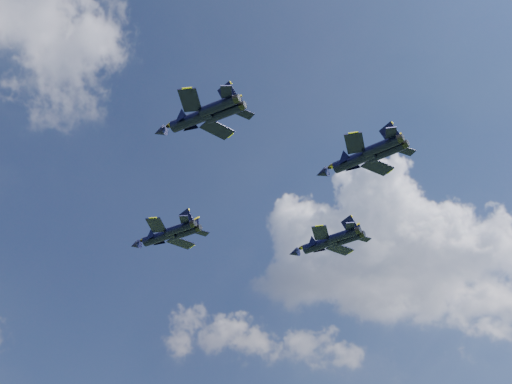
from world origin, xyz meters
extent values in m
cylinder|color=black|center=(-6.40, 19.78, 54.80)|extent=(4.38, 7.94, 1.58)
cone|color=black|center=(-8.27, 24.52, 54.80)|extent=(2.23, 2.67, 1.49)
ellipsoid|color=brown|center=(-7.46, 22.48, 55.29)|extent=(1.72, 2.65, 0.72)
cube|color=black|center=(-8.69, 16.98, 54.80)|extent=(4.50, 4.44, 0.16)
cube|color=black|center=(-2.81, 19.31, 54.80)|extent=(4.06, 2.32, 0.16)
cube|color=black|center=(-6.16, 12.97, 54.80)|extent=(2.37, 2.46, 0.12)
cube|color=black|center=(-1.91, 14.65, 54.80)|extent=(2.24, 1.55, 0.12)
cube|color=black|center=(-5.20, 14.11, 56.03)|extent=(1.54, 2.21, 2.65)
cube|color=black|center=(-3.40, 14.82, 56.03)|extent=(1.41, 2.61, 2.65)
cylinder|color=black|center=(-16.06, -4.30, 57.61)|extent=(4.66, 7.98, 1.60)
cone|color=black|center=(-18.12, 0.43, 57.61)|extent=(2.31, 2.72, 1.51)
ellipsoid|color=brown|center=(-17.23, -1.61, 58.10)|extent=(1.81, 2.68, 0.73)
cube|color=black|center=(-18.28, -7.21, 57.61)|extent=(4.52, 4.54, 0.16)
cube|color=black|center=(-12.41, -4.65, 57.61)|extent=(4.15, 2.42, 0.16)
cube|color=black|center=(-15.59, -11.18, 57.61)|extent=(2.37, 2.50, 0.12)
cube|color=black|center=(-11.35, -9.33, 57.61)|extent=(2.23, 1.50, 0.12)
cube|color=black|center=(-14.65, -9.99, 58.86)|extent=(1.64, 2.19, 2.68)
cube|color=black|center=(-12.85, -9.21, 58.86)|extent=(1.44, 2.63, 2.68)
cylinder|color=black|center=(16.57, 7.21, 55.78)|extent=(4.05, 8.26, 1.63)
cone|color=black|center=(14.95, 12.22, 55.78)|extent=(2.19, 2.71, 1.54)
ellipsoid|color=brown|center=(15.65, 10.06, 56.28)|extent=(1.64, 2.74, 0.74)
cube|color=black|center=(14.02, 4.49, 55.78)|extent=(4.71, 4.48, 0.16)
cube|color=black|center=(20.23, 6.49, 55.78)|extent=(4.33, 2.65, 0.16)
cube|color=black|center=(16.35, 0.20, 55.78)|extent=(2.49, 2.51, 0.13)
cube|color=black|center=(20.84, 1.64, 55.78)|extent=(2.38, 1.72, 0.13)
cube|color=black|center=(17.43, 1.30, 57.05)|extent=(1.45, 2.36, 2.73)
cube|color=black|center=(19.32, 1.91, 57.05)|extent=(1.40, 2.70, 2.73)
cylinder|color=black|center=(5.02, -12.29, 56.02)|extent=(3.82, 8.23, 1.62)
cone|color=black|center=(3.56, -7.28, 56.02)|extent=(2.12, 2.67, 1.53)
ellipsoid|color=brown|center=(4.19, -9.44, 56.52)|extent=(1.57, 2.72, 0.74)
cube|color=black|center=(2.41, -14.92, 56.02)|extent=(4.70, 4.40, 0.16)
cube|color=black|center=(8.63, -13.11, 56.02)|extent=(4.35, 2.74, 0.16)
cube|color=black|center=(4.61, -19.25, 56.02)|extent=(2.49, 2.47, 0.13)
cube|color=black|center=(9.10, -17.94, 56.02)|extent=(2.39, 1.76, 0.13)
cube|color=black|center=(5.71, -18.18, 57.28)|extent=(1.37, 2.38, 2.71)
cube|color=black|center=(7.61, -17.63, 57.28)|extent=(1.37, 2.69, 2.71)
camera|label=1|loc=(-47.73, -58.96, 3.34)|focal=45.00mm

